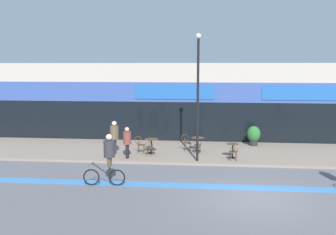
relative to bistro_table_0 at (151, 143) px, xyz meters
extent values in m
plane|color=#5B5B60|center=(4.71, -6.42, -0.67)|extent=(120.00, 120.00, 0.00)
cube|color=gray|center=(4.71, 0.83, -0.61)|extent=(40.00, 5.50, 0.12)
cube|color=#B2A899|center=(4.71, 5.58, 1.77)|extent=(40.00, 4.00, 4.88)
cube|color=black|center=(4.71, 3.61, 0.65)|extent=(38.80, 0.10, 2.40)
cube|color=#334C93|center=(4.71, 3.63, 2.45)|extent=(39.20, 0.14, 1.20)
cube|color=#1E56A3|center=(0.89, 3.56, 2.45)|extent=(4.85, 0.08, 0.84)
cube|color=#1E56A3|center=(8.53, 3.56, 2.45)|extent=(4.85, 0.08, 0.84)
cube|color=#3D7AB7|center=(4.71, -5.09, -0.67)|extent=(36.00, 0.70, 0.01)
cylinder|color=black|center=(0.00, 0.00, -0.54)|extent=(0.40, 0.40, 0.02)
cylinder|color=black|center=(0.00, 0.00, -0.18)|extent=(0.07, 0.07, 0.74)
cylinder|color=#4C3823|center=(0.00, 0.00, 0.21)|extent=(0.73, 0.73, 0.02)
cylinder|color=black|center=(2.43, 0.82, -0.54)|extent=(0.39, 0.39, 0.02)
cylinder|color=black|center=(2.43, 0.82, -0.19)|extent=(0.07, 0.07, 0.72)
cylinder|color=#4C3823|center=(2.43, 0.82, 0.18)|extent=(0.71, 0.71, 0.02)
cylinder|color=black|center=(4.21, -0.62, -0.54)|extent=(0.34, 0.34, 0.02)
cylinder|color=black|center=(4.21, -0.62, -0.20)|extent=(0.07, 0.07, 0.70)
cylinder|color=#4C3823|center=(4.21, -0.62, 0.16)|extent=(0.61, 0.61, 0.02)
cylinder|color=#4C3823|center=(0.00, -0.55, -0.12)|extent=(0.43, 0.43, 0.03)
cylinder|color=#4C3823|center=(-0.13, -0.40, -0.34)|extent=(0.03, 0.03, 0.42)
cylinder|color=#4C3823|center=(0.15, -0.42, -0.34)|extent=(0.03, 0.03, 0.42)
cylinder|color=#4C3823|center=(-0.15, -0.68, -0.34)|extent=(0.03, 0.03, 0.42)
cylinder|color=#4C3823|center=(0.13, -0.70, -0.34)|extent=(0.03, 0.03, 0.42)
torus|color=#4C3823|center=(-0.01, -0.72, 0.15)|extent=(0.06, 0.41, 0.41)
cylinder|color=#4C3823|center=(-0.18, -0.71, 0.01)|extent=(0.03, 0.03, 0.23)
cylinder|color=#4C3823|center=(0.16, -0.73, 0.01)|extent=(0.03, 0.03, 0.23)
cylinder|color=#4C3823|center=(-0.55, 0.00, -0.12)|extent=(0.41, 0.41, 0.03)
cylinder|color=#4C3823|center=(-0.41, 0.14, -0.34)|extent=(0.03, 0.03, 0.42)
cylinder|color=#4C3823|center=(-0.41, -0.14, -0.34)|extent=(0.03, 0.03, 0.42)
cylinder|color=#4C3823|center=(-0.69, 0.14, -0.34)|extent=(0.03, 0.03, 0.42)
cylinder|color=#4C3823|center=(-0.69, -0.14, -0.34)|extent=(0.03, 0.03, 0.42)
torus|color=#4C3823|center=(-0.72, -0.01, 0.15)|extent=(0.41, 0.04, 0.41)
cylinder|color=#4C3823|center=(-0.73, 0.17, 0.01)|extent=(0.03, 0.03, 0.23)
cylinder|color=#4C3823|center=(-0.71, -0.18, 0.01)|extent=(0.03, 0.03, 0.23)
cylinder|color=#4C3823|center=(2.43, 0.27, -0.12)|extent=(0.41, 0.41, 0.03)
cylinder|color=#4C3823|center=(2.28, 0.40, -0.34)|extent=(0.03, 0.03, 0.42)
cylinder|color=#4C3823|center=(2.56, 0.41, -0.34)|extent=(0.03, 0.03, 0.42)
cylinder|color=#4C3823|center=(2.29, 0.12, -0.34)|extent=(0.03, 0.03, 0.42)
cylinder|color=#4C3823|center=(2.57, 0.13, -0.34)|extent=(0.03, 0.03, 0.42)
torus|color=#4C3823|center=(2.43, 0.10, 0.15)|extent=(0.04, 0.41, 0.41)
cylinder|color=#4C3823|center=(2.26, 0.09, 0.01)|extent=(0.03, 0.03, 0.23)
cylinder|color=#4C3823|center=(2.60, 0.10, 0.01)|extent=(0.03, 0.03, 0.23)
cylinder|color=#4C3823|center=(1.88, 0.82, -0.12)|extent=(0.45, 0.45, 0.03)
cylinder|color=#4C3823|center=(2.00, 0.97, -0.34)|extent=(0.03, 0.03, 0.42)
cylinder|color=#4C3823|center=(2.03, 0.69, -0.34)|extent=(0.03, 0.03, 0.42)
cylinder|color=#4C3823|center=(1.72, 0.94, -0.34)|extent=(0.03, 0.03, 0.42)
cylinder|color=#4C3823|center=(1.75, 0.66, -0.34)|extent=(0.03, 0.03, 0.42)
torus|color=#4C3823|center=(1.71, 0.79, 0.15)|extent=(0.41, 0.08, 0.41)
cylinder|color=#4C3823|center=(1.69, 0.96, 0.01)|extent=(0.03, 0.03, 0.23)
cylinder|color=#4C3823|center=(1.73, 0.62, 0.01)|extent=(0.03, 0.03, 0.23)
cylinder|color=#4C3823|center=(4.21, -1.17, -0.12)|extent=(0.45, 0.45, 0.03)
cylinder|color=#4C3823|center=(4.05, -1.05, -0.34)|extent=(0.03, 0.03, 0.42)
cylinder|color=#4C3823|center=(4.33, -1.01, -0.34)|extent=(0.03, 0.03, 0.42)
cylinder|color=#4C3823|center=(4.09, -1.33, -0.34)|extent=(0.03, 0.03, 0.42)
cylinder|color=#4C3823|center=(4.37, -1.29, -0.34)|extent=(0.03, 0.03, 0.42)
torus|color=#4C3823|center=(4.24, -1.34, 0.15)|extent=(0.09, 0.41, 0.41)
cylinder|color=#4C3823|center=(4.07, -1.36, 0.01)|extent=(0.03, 0.03, 0.23)
cylinder|color=#4C3823|center=(4.41, -1.31, 0.01)|extent=(0.03, 0.03, 0.23)
cylinder|color=#232326|center=(5.61, 2.63, -0.38)|extent=(0.48, 0.48, 0.35)
ellipsoid|color=#28662D|center=(5.61, 2.63, 0.13)|extent=(0.77, 0.77, 0.92)
cylinder|color=black|center=(2.47, -1.43, 2.40)|extent=(0.12, 0.12, 5.90)
sphere|color=beige|center=(2.47, -1.43, 5.43)|extent=(0.26, 0.26, 0.26)
torus|color=black|center=(-1.62, -5.43, -0.34)|extent=(0.66, 0.09, 0.66)
torus|color=black|center=(-0.60, -5.37, -0.34)|extent=(0.66, 0.09, 0.66)
cylinder|color=black|center=(-1.16, -5.41, -0.06)|extent=(0.80, 0.09, 0.60)
cylinder|color=black|center=(-0.88, -5.39, -0.11)|extent=(0.04, 0.04, 0.46)
cylinder|color=black|center=(-1.57, -5.43, 0.22)|extent=(0.06, 0.48, 0.03)
cylinder|color=#4C3D2D|center=(-0.88, -5.47, 0.31)|extent=(0.16, 0.16, 0.37)
cylinder|color=#4C3D2D|center=(-0.89, -5.31, 0.31)|extent=(0.16, 0.16, 0.37)
cylinder|color=#2D2D33|center=(-0.88, -5.39, 0.82)|extent=(0.46, 0.46, 0.67)
sphere|color=beige|center=(-0.88, -5.39, 1.28)|extent=(0.25, 0.25, 0.25)
cylinder|color=black|center=(-1.05, -1.14, -0.19)|extent=(0.14, 0.14, 0.72)
cylinder|color=black|center=(-1.05, -1.30, -0.19)|extent=(0.14, 0.14, 0.72)
cylinder|color=brown|center=(-1.05, -1.22, 0.48)|extent=(0.41, 0.41, 0.62)
sphere|color=tan|center=(-1.05, -1.22, 0.91)|extent=(0.23, 0.23, 0.23)
cylinder|color=#382D47|center=(-1.90, -0.26, -0.15)|extent=(0.16, 0.16, 0.79)
cylinder|color=#382D47|center=(-1.91, -0.43, -0.15)|extent=(0.16, 0.16, 0.79)
cylinder|color=brown|center=(-1.91, -0.34, 0.59)|extent=(0.47, 0.47, 0.69)
sphere|color=beige|center=(-1.91, -0.34, 1.06)|extent=(0.26, 0.26, 0.26)
camera|label=1|loc=(2.99, -20.18, 4.07)|focal=42.00mm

